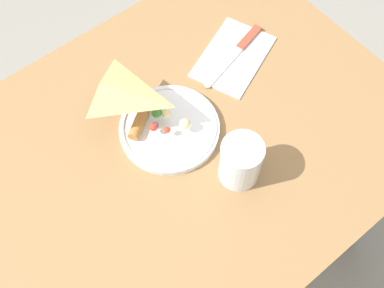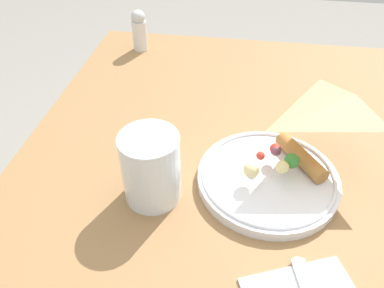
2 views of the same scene
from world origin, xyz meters
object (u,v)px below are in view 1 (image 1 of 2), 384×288
Objects in this scene: dining_table at (181,168)px; napkin_folded at (233,57)px; plate_pizza at (169,128)px; butter_knife at (236,52)px; milk_glass at (240,163)px.

dining_table is 4.25× the size of napkin_folded.
plate_pizza reaches higher than dining_table.
dining_table is 0.29m from butter_knife.
dining_table is 0.15m from plate_pizza.
dining_table is at bearing 22.97° from napkin_folded.
milk_glass reaches higher than butter_knife.
napkin_folded is at bearing 0.00° from butter_knife.
milk_glass is at bearing 110.32° from dining_table.
butter_knife reaches higher than dining_table.
napkin_folded is at bearing -129.07° from milk_glass.
plate_pizza is at bearing 0.87° from butter_knife.
plate_pizza is at bearing 15.37° from napkin_folded.
plate_pizza reaches higher than butter_knife.
butter_knife is (-0.20, -0.23, -0.04)m from milk_glass.
butter_knife is (-0.25, -0.07, -0.01)m from plate_pizza.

